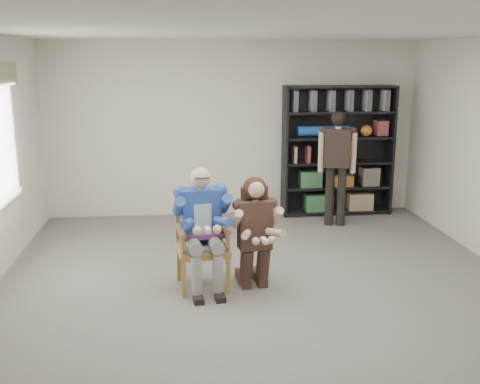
{
  "coord_description": "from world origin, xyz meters",
  "views": [
    {
      "loc": [
        -0.87,
        -5.53,
        2.53
      ],
      "look_at": [
        -0.2,
        0.6,
        1.05
      ],
      "focal_mm": 42.0,
      "sensor_mm": 36.0,
      "label": 1
    }
  ],
  "objects_px": {
    "kneeling_woman": "(255,235)",
    "standing_man": "(337,169)",
    "armchair": "(202,242)",
    "bookshelf": "(338,151)",
    "seated_man": "(202,228)"
  },
  "relations": [
    {
      "from": "kneeling_woman",
      "to": "standing_man",
      "type": "relative_size",
      "value": 0.72
    },
    {
      "from": "kneeling_woman",
      "to": "seated_man",
      "type": "bearing_deg",
      "value": 161.88
    },
    {
      "from": "armchair",
      "to": "bookshelf",
      "type": "distance_m",
      "value": 3.73
    },
    {
      "from": "kneeling_woman",
      "to": "bookshelf",
      "type": "bearing_deg",
      "value": 52.97
    },
    {
      "from": "bookshelf",
      "to": "standing_man",
      "type": "bearing_deg",
      "value": -106.93
    },
    {
      "from": "armchair",
      "to": "kneeling_woman",
      "type": "bearing_deg",
      "value": -18.12
    },
    {
      "from": "seated_man",
      "to": "kneeling_woman",
      "type": "distance_m",
      "value": 0.6
    },
    {
      "from": "armchair",
      "to": "kneeling_woman",
      "type": "relative_size",
      "value": 0.84
    },
    {
      "from": "armchair",
      "to": "kneeling_woman",
      "type": "height_order",
      "value": "kneeling_woman"
    },
    {
      "from": "standing_man",
      "to": "seated_man",
      "type": "bearing_deg",
      "value": -117.69
    },
    {
      "from": "armchair",
      "to": "seated_man",
      "type": "xyz_separation_m",
      "value": [
        0.0,
        0.0,
        0.16
      ]
    },
    {
      "from": "armchair",
      "to": "seated_man",
      "type": "height_order",
      "value": "seated_man"
    },
    {
      "from": "armchair",
      "to": "standing_man",
      "type": "xyz_separation_m",
      "value": [
        2.14,
        2.2,
        0.35
      ]
    },
    {
      "from": "bookshelf",
      "to": "seated_man",
      "type": "bearing_deg",
      "value": -129.32
    },
    {
      "from": "bookshelf",
      "to": "standing_man",
      "type": "distance_m",
      "value": 0.71
    }
  ]
}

